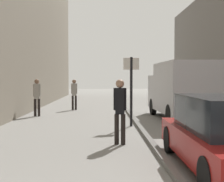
{
  "coord_description": "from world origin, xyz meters",
  "views": [
    {
      "loc": [
        0.29,
        -2.29,
        1.79
      ],
      "look_at": [
        0.7,
        12.58,
        1.19
      ],
      "focal_mm": 49.37,
      "sensor_mm": 36.0,
      "label": 1
    }
  ],
  "objects_px": {
    "pedestrian_mid_block": "(37,95)",
    "delivery_van": "(181,89)",
    "street_sign_post": "(131,85)",
    "pedestrian_main_foreground": "(120,107)",
    "pedestrian_far_crossing": "(74,92)"
  },
  "relations": [
    {
      "from": "pedestrian_mid_block",
      "to": "pedestrian_far_crossing",
      "type": "bearing_deg",
      "value": -117.05
    },
    {
      "from": "delivery_van",
      "to": "street_sign_post",
      "type": "height_order",
      "value": "street_sign_post"
    },
    {
      "from": "pedestrian_main_foreground",
      "to": "pedestrian_mid_block",
      "type": "bearing_deg",
      "value": 129.44
    },
    {
      "from": "pedestrian_far_crossing",
      "to": "street_sign_post",
      "type": "relative_size",
      "value": 0.67
    },
    {
      "from": "pedestrian_main_foreground",
      "to": "delivery_van",
      "type": "bearing_deg",
      "value": 70.02
    },
    {
      "from": "pedestrian_mid_block",
      "to": "street_sign_post",
      "type": "distance_m",
      "value": 5.31
    },
    {
      "from": "pedestrian_main_foreground",
      "to": "pedestrian_mid_block",
      "type": "height_order",
      "value": "pedestrian_mid_block"
    },
    {
      "from": "pedestrian_main_foreground",
      "to": "pedestrian_far_crossing",
      "type": "xyz_separation_m",
      "value": [
        -2.13,
        9.35,
        -0.02
      ]
    },
    {
      "from": "delivery_van",
      "to": "pedestrian_main_foreground",
      "type": "bearing_deg",
      "value": -122.1
    },
    {
      "from": "pedestrian_main_foreground",
      "to": "delivery_van",
      "type": "distance_m",
      "value": 6.01
    },
    {
      "from": "pedestrian_main_foreground",
      "to": "pedestrian_far_crossing",
      "type": "distance_m",
      "value": 9.59
    },
    {
      "from": "pedestrian_mid_block",
      "to": "pedestrian_main_foreground",
      "type": "bearing_deg",
      "value": 119.15
    },
    {
      "from": "pedestrian_mid_block",
      "to": "delivery_van",
      "type": "height_order",
      "value": "delivery_van"
    },
    {
      "from": "pedestrian_main_foreground",
      "to": "pedestrian_mid_block",
      "type": "distance_m",
      "value": 7.35
    },
    {
      "from": "delivery_van",
      "to": "street_sign_post",
      "type": "xyz_separation_m",
      "value": [
        -2.4,
        -2.0,
        0.22
      ]
    }
  ]
}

